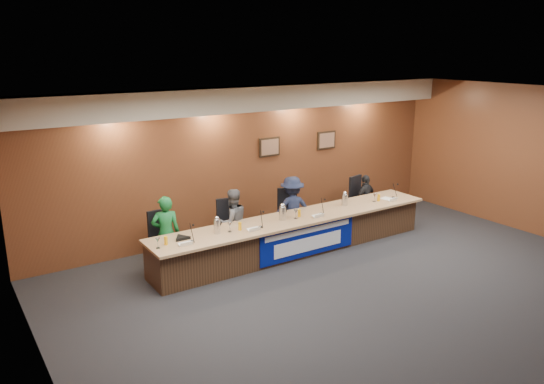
{
  "coord_description": "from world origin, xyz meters",
  "views": [
    {
      "loc": [
        -5.85,
        -5.65,
        3.98
      ],
      "look_at": [
        -0.48,
        2.52,
        1.29
      ],
      "focal_mm": 35.0,
      "sensor_mm": 36.0,
      "label": 1
    }
  ],
  "objects_px": {
    "banner": "(308,240)",
    "dais_body": "(296,235)",
    "panelist_d": "(365,199)",
    "speakerphone": "(182,238)",
    "carafe_right": "(345,200)",
    "panelist_b": "(233,222)",
    "office_chair_b": "(230,230)",
    "carafe_left": "(217,226)",
    "panelist_a": "(166,234)",
    "office_chair_c": "(289,218)",
    "carafe_mid": "(282,213)",
    "office_chair_d": "(362,202)",
    "panelist_c": "(292,209)",
    "office_chair_a": "(165,244)"
  },
  "relations": [
    {
      "from": "panelist_a",
      "to": "carafe_mid",
      "type": "relative_size",
      "value": 5.39
    },
    {
      "from": "panelist_a",
      "to": "carafe_mid",
      "type": "height_order",
      "value": "panelist_a"
    },
    {
      "from": "banner",
      "to": "carafe_left",
      "type": "bearing_deg",
      "value": 167.83
    },
    {
      "from": "panelist_a",
      "to": "speakerphone",
      "type": "height_order",
      "value": "panelist_a"
    },
    {
      "from": "panelist_a",
      "to": "panelist_d",
      "type": "xyz_separation_m",
      "value": [
        4.88,
        0.0,
        -0.13
      ]
    },
    {
      "from": "panelist_b",
      "to": "carafe_mid",
      "type": "bearing_deg",
      "value": 141.88
    },
    {
      "from": "speakerphone",
      "to": "office_chair_a",
      "type": "bearing_deg",
      "value": 96.3
    },
    {
      "from": "panelist_d",
      "to": "carafe_right",
      "type": "xyz_separation_m",
      "value": [
        -1.11,
        -0.54,
        0.29
      ]
    },
    {
      "from": "panelist_c",
      "to": "office_chair_b",
      "type": "relative_size",
      "value": 2.9
    },
    {
      "from": "panelist_a",
      "to": "carafe_right",
      "type": "xyz_separation_m",
      "value": [
        3.77,
        -0.54,
        0.16
      ]
    },
    {
      "from": "office_chair_a",
      "to": "carafe_left",
      "type": "height_order",
      "value": "carafe_left"
    },
    {
      "from": "office_chair_d",
      "to": "panelist_a",
      "type": "bearing_deg",
      "value": 168.55
    },
    {
      "from": "carafe_left",
      "to": "carafe_right",
      "type": "distance_m",
      "value": 3.05
    },
    {
      "from": "carafe_left",
      "to": "panelist_a",
      "type": "bearing_deg",
      "value": 139.84
    },
    {
      "from": "banner",
      "to": "office_chair_d",
      "type": "xyz_separation_m",
      "value": [
        2.39,
        1.09,
        0.1
      ]
    },
    {
      "from": "carafe_left",
      "to": "panelist_b",
      "type": "bearing_deg",
      "value": 43.01
    },
    {
      "from": "office_chair_c",
      "to": "panelist_b",
      "type": "bearing_deg",
      "value": -153.51
    },
    {
      "from": "banner",
      "to": "dais_body",
      "type": "bearing_deg",
      "value": 90.0
    },
    {
      "from": "panelist_c",
      "to": "panelist_d",
      "type": "xyz_separation_m",
      "value": [
        2.08,
        0.0,
        -0.12
      ]
    },
    {
      "from": "panelist_b",
      "to": "panelist_c",
      "type": "distance_m",
      "value": 1.43
    },
    {
      "from": "panelist_a",
      "to": "panelist_b",
      "type": "relative_size",
      "value": 1.06
    },
    {
      "from": "office_chair_b",
      "to": "carafe_left",
      "type": "xyz_separation_m",
      "value": [
        -0.65,
        -0.71,
        0.4
      ]
    },
    {
      "from": "panelist_a",
      "to": "office_chair_b",
      "type": "bearing_deg",
      "value": -159.69
    },
    {
      "from": "panelist_c",
      "to": "carafe_right",
      "type": "xyz_separation_m",
      "value": [
        0.97,
        -0.54,
        0.17
      ]
    },
    {
      "from": "panelist_a",
      "to": "panelist_c",
      "type": "distance_m",
      "value": 2.8
    },
    {
      "from": "carafe_left",
      "to": "office_chair_d",
      "type": "bearing_deg",
      "value": 9.69
    },
    {
      "from": "dais_body",
      "to": "panelist_d",
      "type": "distance_m",
      "value": 2.47
    },
    {
      "from": "panelist_b",
      "to": "carafe_mid",
      "type": "relative_size",
      "value": 5.09
    },
    {
      "from": "banner",
      "to": "panelist_d",
      "type": "relative_size",
      "value": 1.91
    },
    {
      "from": "office_chair_a",
      "to": "office_chair_d",
      "type": "distance_m",
      "value": 4.88
    },
    {
      "from": "office_chair_a",
      "to": "carafe_right",
      "type": "distance_m",
      "value": 3.85
    },
    {
      "from": "carafe_right",
      "to": "panelist_b",
      "type": "bearing_deg",
      "value": 167.28
    },
    {
      "from": "dais_body",
      "to": "panelist_c",
      "type": "xyz_separation_m",
      "value": [
        0.31,
        0.58,
        0.35
      ]
    },
    {
      "from": "panelist_c",
      "to": "office_chair_b",
      "type": "xyz_separation_m",
      "value": [
        -1.43,
        0.1,
        -0.22
      ]
    },
    {
      "from": "panelist_b",
      "to": "speakerphone",
      "type": "distance_m",
      "value": 1.42
    },
    {
      "from": "dais_body",
      "to": "office_chair_b",
      "type": "bearing_deg",
      "value": 148.68
    },
    {
      "from": "panelist_c",
      "to": "panelist_d",
      "type": "distance_m",
      "value": 2.08
    },
    {
      "from": "banner",
      "to": "carafe_right",
      "type": "relative_size",
      "value": 9.24
    },
    {
      "from": "panelist_a",
      "to": "panelist_c",
      "type": "relative_size",
      "value": 1.02
    },
    {
      "from": "panelist_a",
      "to": "office_chair_b",
      "type": "distance_m",
      "value": 1.4
    },
    {
      "from": "panelist_d",
      "to": "speakerphone",
      "type": "relative_size",
      "value": 3.6
    },
    {
      "from": "dais_body",
      "to": "panelist_c",
      "type": "bearing_deg",
      "value": 61.32
    },
    {
      "from": "office_chair_c",
      "to": "carafe_left",
      "type": "xyz_separation_m",
      "value": [
        -2.08,
        -0.71,
        0.4
      ]
    },
    {
      "from": "office_chair_c",
      "to": "carafe_mid",
      "type": "relative_size",
      "value": 1.83
    },
    {
      "from": "office_chair_c",
      "to": "carafe_mid",
      "type": "height_order",
      "value": "carafe_mid"
    },
    {
      "from": "office_chair_a",
      "to": "carafe_right",
      "type": "height_order",
      "value": "carafe_right"
    },
    {
      "from": "office_chair_c",
      "to": "panelist_d",
      "type": "bearing_deg",
      "value": 19.73
    },
    {
      "from": "panelist_d",
      "to": "carafe_left",
      "type": "distance_m",
      "value": 4.21
    },
    {
      "from": "carafe_mid",
      "to": "carafe_right",
      "type": "bearing_deg",
      "value": 2.67
    },
    {
      "from": "office_chair_c",
      "to": "speakerphone",
      "type": "relative_size",
      "value": 1.5
    }
  ]
}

